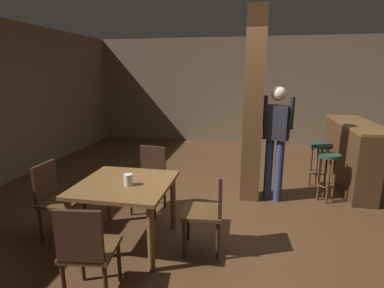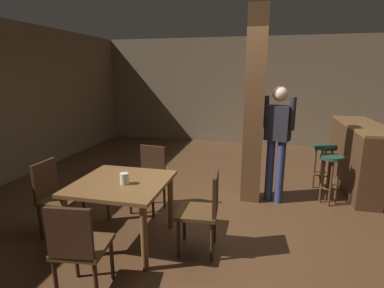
# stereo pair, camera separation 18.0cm
# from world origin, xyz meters

# --- Properties ---
(ground_plane) EXTENTS (10.80, 10.80, 0.00)m
(ground_plane) POSITION_xyz_m (0.00, 0.00, 0.00)
(ground_plane) COLOR #4C301C
(wall_back) EXTENTS (8.00, 0.10, 2.80)m
(wall_back) POSITION_xyz_m (0.00, 4.50, 1.40)
(wall_back) COLOR #756047
(wall_back) RESTS_ON ground_plane
(pillar) EXTENTS (0.28, 0.28, 2.80)m
(pillar) POSITION_xyz_m (0.26, 0.67, 1.40)
(pillar) COLOR brown
(pillar) RESTS_ON ground_plane
(dining_table) EXTENTS (1.00, 1.00, 0.74)m
(dining_table) POSITION_xyz_m (-1.11, -0.88, 0.62)
(dining_table) COLOR brown
(dining_table) RESTS_ON ground_plane
(chair_south) EXTENTS (0.47, 0.47, 0.89)m
(chair_south) POSITION_xyz_m (-1.06, -1.79, 0.51)
(chair_south) COLOR #4C3319
(chair_south) RESTS_ON ground_plane
(chair_north) EXTENTS (0.47, 0.47, 0.89)m
(chair_north) POSITION_xyz_m (-1.12, 0.00, 0.51)
(chair_north) COLOR #4C3319
(chair_north) RESTS_ON ground_plane
(chair_west) EXTENTS (0.43, 0.43, 0.89)m
(chair_west) POSITION_xyz_m (-1.97, -0.90, 0.51)
(chair_west) COLOR #4C3319
(chair_west) RESTS_ON ground_plane
(chair_east) EXTENTS (0.45, 0.45, 0.89)m
(chair_east) POSITION_xyz_m (-0.17, -0.85, 0.51)
(chair_east) COLOR #4C3319
(chair_east) RESTS_ON ground_plane
(napkin_cup) EXTENTS (0.09, 0.09, 0.12)m
(napkin_cup) POSITION_xyz_m (-1.03, -0.95, 0.80)
(napkin_cup) COLOR silver
(napkin_cup) RESTS_ON dining_table
(standing_person) EXTENTS (0.46, 0.31, 1.72)m
(standing_person) POSITION_xyz_m (0.60, 0.67, 1.00)
(standing_person) COLOR black
(standing_person) RESTS_ON ground_plane
(bar_counter) EXTENTS (0.56, 1.95, 1.09)m
(bar_counter) POSITION_xyz_m (1.91, 1.56, 0.55)
(bar_counter) COLOR brown
(bar_counter) RESTS_ON ground_plane
(bar_stool_near) EXTENTS (0.32, 0.32, 0.74)m
(bar_stool_near) POSITION_xyz_m (1.39, 0.77, 0.54)
(bar_stool_near) COLOR #1E3828
(bar_stool_near) RESTS_ON ground_plane
(bar_stool_mid) EXTENTS (0.38, 0.38, 0.75)m
(bar_stool_mid) POSITION_xyz_m (1.40, 1.37, 0.57)
(bar_stool_mid) COLOR #1E3828
(bar_stool_mid) RESTS_ON ground_plane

